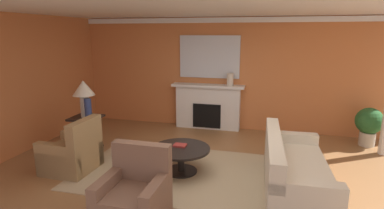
{
  "coord_description": "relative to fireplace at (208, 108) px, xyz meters",
  "views": [
    {
      "loc": [
        0.98,
        -4.63,
        2.37
      ],
      "look_at": [
        -0.48,
        0.99,
        1.0
      ],
      "focal_mm": 28.53,
      "sensor_mm": 36.0,
      "label": 1
    }
  ],
  "objects": [
    {
      "name": "vase_on_side_table",
      "position": [
        -1.96,
        -2.18,
        0.37
      ],
      "size": [
        0.13,
        0.13,
        0.41
      ],
      "primitive_type": "cylinder",
      "color": "navy",
      "rests_on": "side_table"
    },
    {
      "name": "ground_plane",
      "position": [
        0.51,
        -2.67,
        -0.53
      ],
      "size": [
        9.85,
        9.85,
        0.0
      ],
      "primitive_type": "plane",
      "color": "olive"
    },
    {
      "name": "ceiling_panel",
      "position": [
        0.51,
        -2.37,
        2.24
      ],
      "size": [
        8.18,
        6.25,
        0.06
      ],
      "primitive_type": "cube",
      "color": "white"
    },
    {
      "name": "sofa",
      "position": [
        1.9,
        -2.77,
        -0.24
      ],
      "size": [
        0.98,
        2.13,
        0.85
      ],
      "color": "beige",
      "rests_on": "ground_plane"
    },
    {
      "name": "area_rug",
      "position": [
        0.07,
        -2.6,
        -0.53
      ],
      "size": [
        3.53,
        2.24,
        0.01
      ],
      "primitive_type": "cube",
      "color": "tan",
      "rests_on": "ground_plane"
    },
    {
      "name": "vase_mantel_right",
      "position": [
        0.55,
        -0.05,
        0.74
      ],
      "size": [
        0.16,
        0.16,
        0.3
      ],
      "primitive_type": "cylinder",
      "color": "beige",
      "rests_on": "fireplace"
    },
    {
      "name": "table_lamp",
      "position": [
        -2.11,
        -2.06,
        0.69
      ],
      "size": [
        0.44,
        0.44,
        0.75
      ],
      "color": "beige",
      "rests_on": "side_table"
    },
    {
      "name": "armchair_facing_fireplace",
      "position": [
        -0.11,
        -4.08,
        -0.23
      ],
      "size": [
        0.8,
        0.8,
        0.95
      ],
      "color": "brown",
      "rests_on": "ground_plane"
    },
    {
      "name": "mantel_mirror",
      "position": [
        -0.0,
        0.12,
        1.26
      ],
      "size": [
        1.5,
        0.04,
        1.03
      ],
      "primitive_type": "cube",
      "color": "silver"
    },
    {
      "name": "coffee_table",
      "position": [
        0.07,
        -2.6,
        -0.2
      ],
      "size": [
        1.0,
        1.0,
        0.45
      ],
      "color": "black",
      "rests_on": "ground_plane"
    },
    {
      "name": "side_table",
      "position": [
        -2.11,
        -2.06,
        -0.13
      ],
      "size": [
        0.56,
        0.56,
        0.7
      ],
      "color": "black",
      "rests_on": "ground_plane"
    },
    {
      "name": "crown_moulding",
      "position": [
        0.51,
        0.13,
        2.13
      ],
      "size": [
        8.18,
        0.08,
        0.12
      ],
      "primitive_type": "cube",
      "color": "white"
    },
    {
      "name": "wall_fireplace",
      "position": [
        0.51,
        0.21,
        0.84
      ],
      "size": [
        8.18,
        0.12,
        2.74
      ],
      "primitive_type": "cube",
      "color": "#CC723D",
      "rests_on": "ground_plane"
    },
    {
      "name": "potted_plant",
      "position": [
        3.57,
        -0.35,
        -0.04
      ],
      "size": [
        0.56,
        0.56,
        0.83
      ],
      "color": "#BCB29E",
      "rests_on": "ground_plane"
    },
    {
      "name": "wall_window",
      "position": [
        -3.34,
        -2.37,
        0.84
      ],
      "size": [
        0.12,
        6.25,
        2.74
      ],
      "primitive_type": "cube",
      "color": "#CC723D",
      "rests_on": "ground_plane"
    },
    {
      "name": "book_red_cover",
      "position": [
        0.04,
        -2.53,
        -0.07
      ],
      "size": [
        0.22,
        0.17,
        0.03
      ],
      "primitive_type": "cube",
      "rotation": [
        0.0,
        0.0,
        -0.02
      ],
      "color": "maroon",
      "rests_on": "coffee_table"
    },
    {
      "name": "armchair_near_window",
      "position": [
        -1.78,
        -3.01,
        -0.23
      ],
      "size": [
        0.82,
        0.82,
        0.95
      ],
      "color": "#9E7A4C",
      "rests_on": "ground_plane"
    },
    {
      "name": "fireplace",
      "position": [
        0.0,
        0.0,
        0.0
      ],
      "size": [
        1.8,
        0.35,
        1.13
      ],
      "color": "white",
      "rests_on": "ground_plane"
    }
  ]
}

